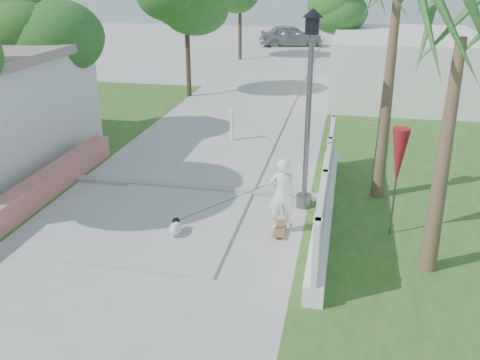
% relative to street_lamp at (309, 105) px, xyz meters
% --- Properties ---
extents(ground, '(90.00, 90.00, 0.00)m').
position_rel_street_lamp_xyz_m(ground, '(-2.90, -5.50, -2.43)').
color(ground, '#B7B7B2').
rests_on(ground, ground).
extents(path_strip, '(3.20, 36.00, 0.06)m').
position_rel_street_lamp_xyz_m(path_strip, '(-2.90, 14.50, -2.40)').
color(path_strip, '#B7B7B2').
rests_on(path_strip, ground).
extents(curb, '(6.50, 0.25, 0.10)m').
position_rel_street_lamp_xyz_m(curb, '(-2.90, 0.50, -2.38)').
color(curb, '#999993').
rests_on(curb, ground).
extents(grass_right, '(8.00, 20.00, 0.01)m').
position_rel_street_lamp_xyz_m(grass_right, '(4.10, 2.50, -2.42)').
color(grass_right, '#295F1E').
rests_on(grass_right, ground).
extents(pink_wall, '(0.45, 8.20, 0.80)m').
position_rel_street_lamp_xyz_m(pink_wall, '(-6.20, -1.95, -2.11)').
color(pink_wall, '#C77566').
rests_on(pink_wall, ground).
extents(lattice_fence, '(0.35, 7.00, 1.50)m').
position_rel_street_lamp_xyz_m(lattice_fence, '(0.50, -0.50, -1.88)').
color(lattice_fence, white).
rests_on(lattice_fence, ground).
extents(building_right, '(6.00, 8.00, 2.60)m').
position_rel_street_lamp_xyz_m(building_right, '(3.10, 12.50, -1.13)').
color(building_right, silver).
rests_on(building_right, ground).
extents(street_lamp, '(0.44, 0.44, 4.44)m').
position_rel_street_lamp_xyz_m(street_lamp, '(0.00, 0.00, 0.00)').
color(street_lamp, '#59595E').
rests_on(street_lamp, ground).
extents(bollard, '(0.14, 0.14, 1.09)m').
position_rel_street_lamp_xyz_m(bollard, '(-2.70, 4.50, -1.84)').
color(bollard, white).
rests_on(bollard, ground).
extents(patio_umbrella, '(0.36, 0.36, 2.30)m').
position_rel_street_lamp_xyz_m(patio_umbrella, '(1.90, -1.00, -0.74)').
color(patio_umbrella, '#59595E').
rests_on(patio_umbrella, ground).
extents(tree_left_mid, '(3.20, 3.20, 4.85)m').
position_rel_street_lamp_xyz_m(tree_left_mid, '(-8.38, 2.98, 1.07)').
color(tree_left_mid, '#4C3826').
rests_on(tree_left_mid, ground).
extents(tree_path_left, '(3.40, 3.40, 5.23)m').
position_rel_street_lamp_xyz_m(tree_path_left, '(-5.88, 10.48, 1.39)').
color(tree_path_left, '#4C3826').
rests_on(tree_path_left, ground).
extents(tree_path_right, '(3.00, 3.00, 4.79)m').
position_rel_street_lamp_xyz_m(tree_path_right, '(0.32, 14.48, 1.07)').
color(tree_path_right, '#4C3826').
rests_on(tree_path_right, ground).
extents(palm_far, '(1.80, 1.80, 5.30)m').
position_rel_street_lamp_xyz_m(palm_far, '(1.70, 1.00, 2.06)').
color(palm_far, brown).
rests_on(palm_far, ground).
extents(palm_near, '(1.80, 1.80, 4.70)m').
position_rel_street_lamp_xyz_m(palm_near, '(2.50, -2.30, 1.53)').
color(palm_near, brown).
rests_on(palm_near, ground).
extents(skateboarder, '(2.42, 0.89, 1.64)m').
position_rel_street_lamp_xyz_m(skateboarder, '(-1.19, -1.53, -1.69)').
color(skateboarder, olive).
rests_on(skateboarder, ground).
extents(dog, '(0.34, 0.54, 0.38)m').
position_rel_street_lamp_xyz_m(dog, '(-2.47, -2.02, -2.22)').
color(dog, silver).
rests_on(dog, ground).
extents(parked_car, '(4.59, 2.56, 1.47)m').
position_rel_street_lamp_xyz_m(parked_car, '(-3.35, 26.65, -1.69)').
color(parked_car, '#B2B4BA').
rests_on(parked_car, ground).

